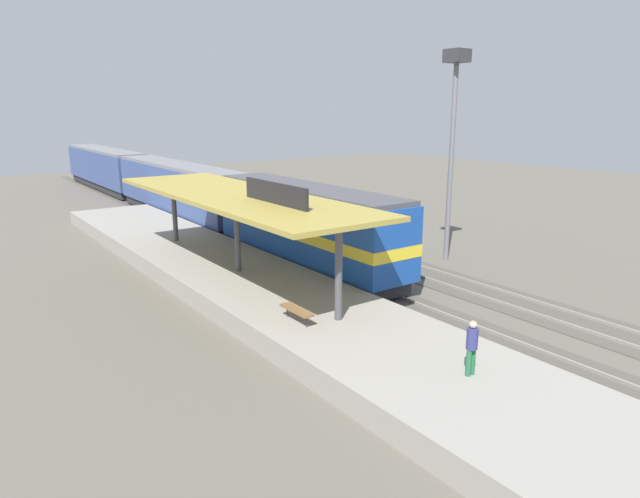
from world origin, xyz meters
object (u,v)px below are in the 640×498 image
at_px(platform_bench, 297,310).
at_px(person_waiting, 472,345).
at_px(passenger_carriage_front, 179,190).
at_px(light_mast, 454,112).
at_px(passenger_carriage_rear, 105,168).
at_px(locomotive, 306,226).

relative_size(platform_bench, person_waiting, 0.99).
distance_m(passenger_carriage_front, light_mast, 23.27).
xyz_separation_m(passenger_carriage_rear, person_waiting, (-4.18, -53.54, -0.46)).
height_order(platform_bench, person_waiting, person_waiting).
height_order(locomotive, light_mast, light_mast).
distance_m(locomotive, person_waiting, 15.33).
bearing_deg(light_mast, locomotive, 158.56).
bearing_deg(platform_bench, passenger_carriage_front, 77.08).
height_order(platform_bench, locomotive, locomotive).
bearing_deg(platform_bench, light_mast, 20.25).
distance_m(passenger_carriage_front, passenger_carriage_rear, 20.80).
bearing_deg(passenger_carriage_rear, locomotive, -90.00).
bearing_deg(passenger_carriage_front, platform_bench, -102.92).
bearing_deg(person_waiting, light_mast, 44.26).
distance_m(locomotive, light_mast, 10.30).
relative_size(light_mast, person_waiting, 6.84).
xyz_separation_m(passenger_carriage_front, person_waiting, (-4.18, -32.74, -0.46)).
distance_m(light_mast, person_waiting, 17.96).
height_order(platform_bench, passenger_carriage_front, passenger_carriage_front).
xyz_separation_m(platform_bench, passenger_carriage_front, (6.00, 26.15, 0.97)).
xyz_separation_m(platform_bench, light_mast, (13.80, 5.09, 7.05)).
bearing_deg(platform_bench, person_waiting, -74.54).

